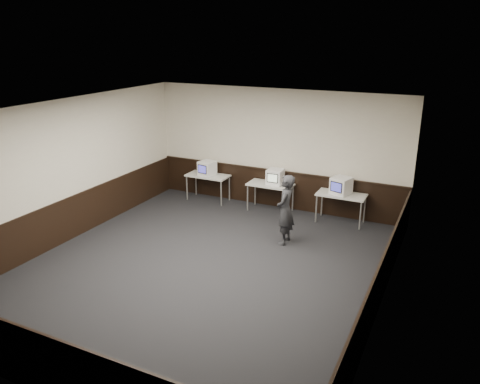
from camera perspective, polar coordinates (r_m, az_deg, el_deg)
name	(u,v)px	position (r m, az deg, el deg)	size (l,w,h in m)	color
floor	(203,268)	(9.69, -4.51, -9.18)	(8.00, 8.00, 0.00)	black
ceiling	(199,111)	(8.66, -5.05, 9.85)	(8.00, 8.00, 0.00)	white
back_wall	(277,149)	(12.52, 4.51, 5.21)	(7.00, 7.00, 0.00)	beige
front_wall	(33,292)	(6.25, -23.89, -11.08)	(7.00, 7.00, 0.00)	beige
left_wall	(66,172)	(11.17, -20.49, 2.35)	(8.00, 8.00, 0.00)	beige
right_wall	(388,224)	(7.97, 17.58, -3.77)	(8.00, 8.00, 0.00)	beige
wainscot_back	(276,189)	(12.81, 4.35, 0.40)	(6.98, 0.04, 1.00)	black
wainscot_front	(47,366)	(6.85, -22.48, -19.06)	(6.98, 0.04, 1.00)	black
wainscot_left	(72,217)	(11.49, -19.80, -2.92)	(0.04, 7.98, 1.00)	black
wainscot_right	(380,284)	(8.45, 16.70, -10.65)	(0.04, 7.98, 1.00)	black
wainscot_rail	(276,171)	(12.63, 4.38, 2.61)	(6.98, 0.06, 0.04)	black
desk_left	(208,177)	(13.20, -3.94, 1.80)	(1.20, 0.60, 0.75)	beige
desk_center	(270,186)	(12.41, 3.73, 0.68)	(1.20, 0.60, 0.75)	beige
desk_right	(341,197)	(11.88, 12.25, -0.57)	(1.20, 0.60, 0.75)	beige
emac_left	(207,168)	(13.10, -4.04, 2.91)	(0.47, 0.48, 0.40)	white
emac_center	(275,177)	(12.33, 4.31, 1.87)	(0.41, 0.45, 0.40)	white
emac_right	(341,186)	(11.79, 12.22, 0.74)	(0.54, 0.56, 0.43)	white
person	(285,210)	(10.47, 5.54, -2.17)	(0.59, 0.39, 1.61)	#25252A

